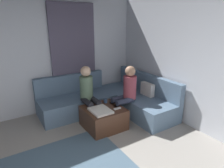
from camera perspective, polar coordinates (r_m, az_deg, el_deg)
The scene contains 9 objects.
wall_left at distance 4.62m, azimuth -26.95°, elevation 6.83°, with size 0.12×6.00×2.70m, color silver.
curtain_panel at distance 4.83m, azimuth -11.13°, elevation 7.63°, with size 0.06×1.10×2.50m, color #595166.
sectional_couch at distance 4.69m, azimuth -0.37°, elevation -4.70°, with size 2.10×2.55×0.87m.
ottoman at distance 4.03m, azimuth -2.54°, elevation -9.85°, with size 0.76×0.76×0.42m, color #4C2D1E.
folded_blanket at distance 3.79m, azimuth -3.42°, elevation -7.81°, with size 0.44×0.36×0.04m, color white.
coffee_mug at distance 4.17m, azimuth -1.94°, elevation -4.91°, with size 0.08×0.08×0.10m, color #334C72.
game_remote at distance 3.89m, azimuth 1.58°, elevation -7.20°, with size 0.05×0.15×0.02m, color white.
person_on_couch_back at distance 4.17m, azimuth 4.17°, elevation -2.15°, with size 0.30×0.60×1.20m.
person_on_couch_side at distance 4.15m, azimuth -6.94°, elevation -2.35°, with size 0.60×0.30×1.20m.
Camera 1 is at (1.60, -0.40, 2.08)m, focal length 31.08 mm.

